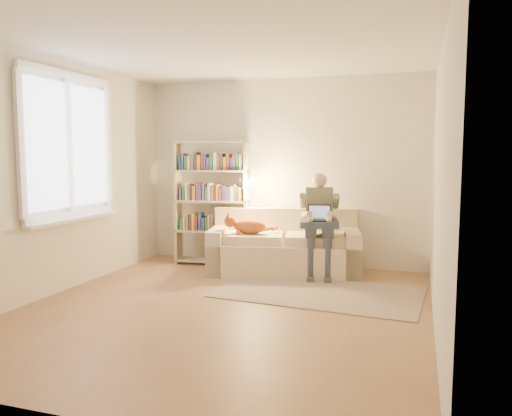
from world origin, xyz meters
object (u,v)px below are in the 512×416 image
(cat, at_px, (248,226))
(bookshelf, at_px, (212,196))
(sofa, at_px, (284,250))
(laptop, at_px, (315,216))
(person, at_px, (319,218))

(cat, bearing_deg, bookshelf, 138.15)
(sofa, distance_m, laptop, 0.67)
(person, relative_size, bookshelf, 0.75)
(laptop, distance_m, bookshelf, 1.58)
(cat, xyz_separation_m, laptop, (0.87, 0.06, 0.15))
(sofa, height_order, bookshelf, bookshelf)
(laptop, bearing_deg, bookshelf, 155.99)
(sofa, relative_size, person, 1.57)
(person, relative_size, cat, 2.07)
(person, distance_m, bookshelf, 1.60)
(sofa, bearing_deg, cat, -165.24)
(sofa, xyz_separation_m, person, (0.47, -0.05, 0.45))
(laptop, xyz_separation_m, bookshelf, (-1.54, 0.33, 0.19))
(sofa, xyz_separation_m, laptop, (0.44, -0.16, 0.48))
(laptop, bearing_deg, sofa, 147.54)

